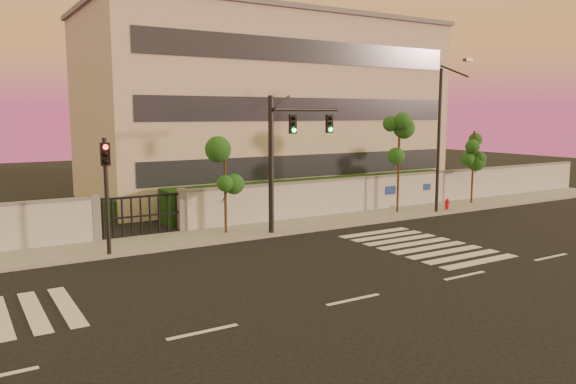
{
  "coord_description": "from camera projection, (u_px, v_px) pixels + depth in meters",
  "views": [
    {
      "loc": [
        -10.44,
        -13.24,
        5.71
      ],
      "look_at": [
        1.29,
        6.0,
        2.57
      ],
      "focal_mm": 35.0,
      "sensor_mm": 36.0,
      "label": 1
    }
  ],
  "objects": [
    {
      "name": "road_markings",
      "position": [
        252.0,
        277.0,
        19.73
      ],
      "size": [
        57.0,
        7.62,
        0.02
      ],
      "color": "silver",
      "rests_on": "ground"
    },
    {
      "name": "fire_hydrant",
      "position": [
        447.0,
        205.0,
        32.94
      ],
      "size": [
        0.3,
        0.3,
        0.79
      ],
      "rotation": [
        0.0,
        0.0,
        -0.02
      ],
      "color": "red",
      "rests_on": "ground"
    },
    {
      "name": "ground",
      "position": [
        353.0,
        300.0,
        17.37
      ],
      "size": [
        120.0,
        120.0,
        0.0
      ],
      "primitive_type": "plane",
      "color": "black",
      "rests_on": "ground"
    },
    {
      "name": "streetlight_east",
      "position": [
        441.0,
        133.0,
        31.48
      ],
      "size": [
        0.51,
        2.07,
        8.61
      ],
      "color": "black",
      "rests_on": "ground"
    },
    {
      "name": "street_tree_e",
      "position": [
        399.0,
        140.0,
        31.66
      ],
      "size": [
        1.62,
        1.29,
        5.77
      ],
      "color": "#382314",
      "rests_on": "ground"
    },
    {
      "name": "traffic_signal_main",
      "position": [
        286.0,
        147.0,
        26.43
      ],
      "size": [
        4.13,
        0.77,
        6.56
      ],
      "rotation": [
        0.0,
        0.0,
        0.15
      ],
      "color": "black",
      "rests_on": "ground"
    },
    {
      "name": "hedge_row",
      "position": [
        202.0,
        205.0,
        30.32
      ],
      "size": [
        41.0,
        4.25,
        1.8
      ],
      "color": "black",
      "rests_on": "ground"
    },
    {
      "name": "street_tree_d",
      "position": [
        225.0,
        167.0,
        26.09
      ],
      "size": [
        1.54,
        1.22,
        4.42
      ],
      "color": "#382314",
      "rests_on": "ground"
    },
    {
      "name": "sidewalk",
      "position": [
        215.0,
        235.0,
        26.24
      ],
      "size": [
        60.0,
        3.0,
        0.15
      ],
      "primitive_type": "cube",
      "color": "gray",
      "rests_on": "ground"
    },
    {
      "name": "street_tree_f",
      "position": [
        474.0,
        151.0,
        35.07
      ],
      "size": [
        1.56,
        1.24,
        4.67
      ],
      "color": "#382314",
      "rests_on": "ground"
    },
    {
      "name": "traffic_signal_secondary",
      "position": [
        106.0,
        182.0,
        22.04
      ],
      "size": [
        0.37,
        0.35,
        4.8
      ],
      "rotation": [
        0.0,
        0.0,
        0.22
      ],
      "color": "black",
      "rests_on": "ground"
    },
    {
      "name": "institutional_building",
      "position": [
        264.0,
        108.0,
        39.75
      ],
      "size": [
        24.4,
        12.4,
        12.25
      ],
      "color": "beige",
      "rests_on": "ground"
    },
    {
      "name": "perimeter_wall",
      "position": [
        204.0,
        210.0,
        27.42
      ],
      "size": [
        60.0,
        0.36,
        2.2
      ],
      "color": "#AAADB2",
      "rests_on": "ground"
    }
  ]
}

